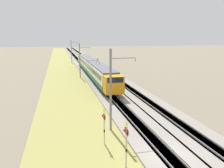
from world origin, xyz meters
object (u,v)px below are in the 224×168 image
(catenary_mast_far, at_px, (72,51))
(crossing_signal_near, at_px, (126,140))
(passenger_train, at_px, (93,67))
(crossing_signal_aux, at_px, (104,123))
(catenary_mast_mid, at_px, (80,60))
(catenary_mast_near, at_px, (111,90))

(catenary_mast_far, bearing_deg, crossing_signal_near, 179.53)
(passenger_train, relative_size, crossing_signal_near, 11.59)
(crossing_signal_aux, bearing_deg, catenary_mast_far, -91.21)
(catenary_mast_mid, bearing_deg, crossing_signal_aux, 177.67)
(crossing_signal_aux, xyz_separation_m, catenary_mast_mid, (31.82, -1.29, 1.96))
(crossing_signal_aux, distance_m, catenary_mast_far, 60.95)
(crossing_signal_aux, distance_m, catenary_mast_mid, 31.90)
(crossing_signal_aux, relative_size, catenary_mast_mid, 0.43)
(crossing_signal_near, distance_m, catenary_mast_mid, 35.53)
(crossing_signal_aux, relative_size, catenary_mast_near, 0.41)
(catenary_mast_mid, bearing_deg, passenger_train, -70.52)
(crossing_signal_aux, height_order, catenary_mast_near, catenary_mast_near)
(catenary_mast_mid, relative_size, catenary_mast_far, 0.95)
(catenary_mast_near, bearing_deg, catenary_mast_mid, -0.01)
(crossing_signal_near, distance_m, catenary_mast_far, 64.59)
(catenary_mast_mid, bearing_deg, catenary_mast_near, 179.99)
(crossing_signal_near, bearing_deg, catenary_mast_mid, -90.85)
(passenger_train, distance_m, crossing_signal_near, 36.67)
(catenary_mast_mid, distance_m, catenary_mast_far, 29.08)
(passenger_train, height_order, catenary_mast_mid, catenary_mast_mid)
(catenary_mast_near, distance_m, catenary_mast_mid, 29.08)
(catenary_mast_near, xyz_separation_m, catenary_mast_far, (58.16, 0.00, 0.03))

